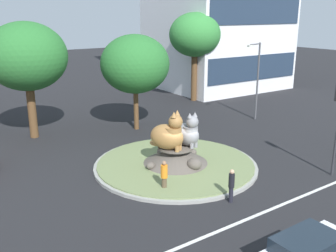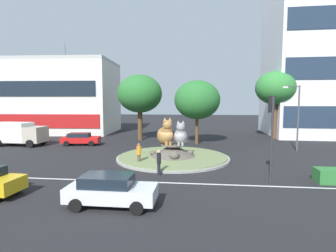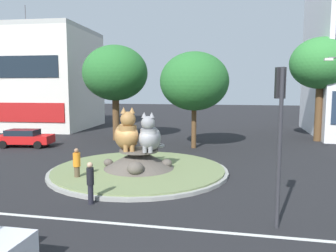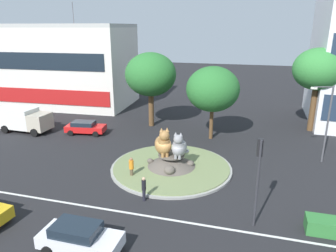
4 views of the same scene
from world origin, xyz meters
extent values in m
plane|color=black|center=(0.00, 0.00, 0.00)|extent=(160.00, 160.00, 0.00)
cube|color=silver|center=(0.00, -7.19, 0.00)|extent=(112.00, 0.20, 0.01)
cylinder|color=gray|center=(0.00, 0.00, 0.09)|extent=(10.23, 10.23, 0.18)
cylinder|color=#707F51|center=(0.00, 0.00, 0.22)|extent=(9.82, 9.82, 0.08)
cone|color=#564F47|center=(0.00, 0.00, 0.80)|extent=(4.04, 4.04, 1.08)
cylinder|color=#564F47|center=(0.00, 0.00, 1.28)|extent=(2.22, 2.22, 0.12)
ellipsoid|color=#564F47|center=(1.56, 0.34, 0.52)|extent=(0.63, 0.68, 0.50)
ellipsoid|color=#564F47|center=(0.00, 1.50, 0.53)|extent=(0.67, 0.73, 0.54)
ellipsoid|color=#564F47|center=(-1.87, -0.03, 0.49)|extent=(0.56, 0.45, 0.45)
ellipsoid|color=#564F47|center=(0.26, -1.56, 0.62)|extent=(0.88, 0.94, 0.70)
ellipsoid|color=#9E703D|center=(-0.71, -0.07, 2.12)|extent=(2.21, 2.52, 1.55)
cylinder|color=#9E703D|center=(-0.51, -0.45, 2.29)|extent=(1.36, 1.36, 0.97)
sphere|color=#9E703D|center=(-0.43, -0.58, 3.13)|extent=(0.85, 0.85, 0.85)
torus|color=#9E703D|center=(-0.82, 0.86, 1.50)|extent=(1.26, 1.26, 0.19)
cone|color=#9E703D|center=(-0.23, -0.47, 3.63)|extent=(0.47, 0.47, 0.35)
cone|color=#9E703D|center=(-0.64, -0.70, 3.63)|extent=(0.47, 0.47, 0.35)
cylinder|color=#9E703D|center=(-0.19, -0.67, 1.53)|extent=(0.27, 0.27, 0.39)
cylinder|color=#9E703D|center=(-0.50, -0.84, 1.53)|extent=(0.27, 0.27, 0.39)
ellipsoid|color=gray|center=(0.71, -0.17, 2.04)|extent=(1.32, 1.98, 1.39)
cylinder|color=gray|center=(0.73, -0.55, 2.19)|extent=(0.95, 0.95, 0.87)
sphere|color=gray|center=(0.74, -0.69, 2.95)|extent=(0.77, 0.77, 0.77)
torus|color=gray|center=(0.98, 0.63, 1.48)|extent=(0.98, 0.98, 0.17)
cone|color=gray|center=(0.95, -0.68, 3.40)|extent=(0.33, 0.33, 0.31)
cone|color=gray|center=(0.53, -0.70, 3.40)|extent=(0.33, 0.33, 0.31)
cylinder|color=gray|center=(0.91, -0.85, 1.52)|extent=(0.24, 0.24, 0.35)
cylinder|color=gray|center=(0.59, -0.87, 1.52)|extent=(0.24, 0.24, 0.35)
cylinder|color=#2D2D33|center=(6.88, -6.43, 2.77)|extent=(0.14, 0.14, 5.54)
cube|color=black|center=(6.85, -6.21, 5.02)|extent=(0.35, 0.29, 1.05)
sphere|color=#360606|center=(6.84, -6.13, 5.33)|extent=(0.18, 0.18, 0.18)
sphere|color=orange|center=(6.84, -6.13, 5.02)|extent=(0.18, 0.18, 0.18)
sphere|color=black|center=(6.84, -6.13, 4.70)|extent=(0.18, 0.18, 0.18)
cube|color=silver|center=(-24.35, 18.52, 5.70)|extent=(25.53, 12.57, 11.40)
cube|color=#B21919|center=(-24.03, 12.89, 2.28)|extent=(23.90, 1.49, 2.05)
cube|color=#19232D|center=(-24.03, 12.91, 7.07)|extent=(22.90, 1.40, 2.28)
cube|color=#B2B2AD|center=(-24.35, 18.52, 11.65)|extent=(25.53, 12.57, 0.50)
cylinder|color=#4C4C51|center=(-20.17, 19.60, 13.43)|extent=(0.10, 0.10, 3.06)
cylinder|color=brown|center=(-5.49, 11.11, 1.92)|extent=(0.63, 0.63, 3.85)
ellipsoid|color=#286B2D|center=(-5.49, 11.11, 6.23)|extent=(5.95, 5.95, 5.06)
cylinder|color=brown|center=(2.14, 8.46, 1.59)|extent=(0.40, 0.40, 3.19)
ellipsoid|color=#286B2D|center=(2.14, 8.46, 5.39)|extent=(5.50, 5.50, 4.67)
cylinder|color=brown|center=(12.85, 14.28, 2.45)|extent=(0.63, 0.63, 4.90)
ellipsoid|color=#337F38|center=(12.85, 14.28, 7.08)|extent=(5.43, 5.43, 4.62)
cylinder|color=#4C4C51|center=(12.58, 4.97, 3.42)|extent=(0.16, 0.16, 6.84)
cylinder|color=#4C4C51|center=(11.81, 4.80, 6.74)|extent=(1.56, 0.44, 0.10)
cube|color=silver|center=(11.05, 4.63, 6.64)|extent=(0.50, 0.24, 0.16)
cylinder|color=black|center=(-0.49, -5.48, 0.42)|extent=(0.23, 0.23, 0.83)
cylinder|color=black|center=(-0.49, -5.48, 1.19)|extent=(0.30, 0.30, 0.72)
sphere|color=tan|center=(-0.49, -5.48, 1.67)|extent=(0.24, 0.24, 0.24)
cylinder|color=brown|center=(-2.59, -2.53, 0.41)|extent=(0.28, 0.28, 0.82)
cylinder|color=orange|center=(-2.59, -2.53, 1.17)|extent=(0.38, 0.38, 0.71)
sphere|color=#936B4C|center=(-2.59, -2.53, 1.65)|extent=(0.23, 0.23, 0.23)
cylinder|color=black|center=(-8.11, -9.81, 0.32)|extent=(0.65, 0.26, 0.64)
cube|color=red|center=(-11.61, 6.20, 0.65)|extent=(4.56, 2.41, 0.66)
cube|color=#19232D|center=(-11.82, 6.16, 1.21)|extent=(2.64, 1.92, 0.45)
cylinder|color=black|center=(-10.32, 7.29, 0.32)|extent=(0.67, 0.31, 0.64)
cylinder|color=black|center=(-10.06, 5.52, 0.32)|extent=(0.67, 0.31, 0.64)
cylinder|color=black|center=(-13.16, 6.88, 0.32)|extent=(0.67, 0.31, 0.64)
cylinder|color=black|center=(-12.90, 5.10, 0.32)|extent=(0.67, 0.31, 0.64)
cube|color=silver|center=(-2.01, -11.19, 0.67)|extent=(4.43, 1.82, 0.70)
cube|color=#19232D|center=(-2.23, -11.19, 1.30)|extent=(2.48, 1.60, 0.55)
cylinder|color=black|center=(-0.55, -10.28, 0.32)|extent=(0.64, 0.22, 0.64)
cylinder|color=black|center=(-3.47, -10.29, 0.32)|extent=(0.64, 0.22, 0.64)
cylinder|color=black|center=(-3.47, -12.10, 0.32)|extent=(0.64, 0.22, 0.64)
cube|color=#B7AD99|center=(-16.57, 5.01, 1.36)|extent=(1.88, 2.45, 1.82)
cube|color=silver|center=(-19.58, 5.10, 1.58)|extent=(4.29, 2.52, 2.27)
cylinder|color=black|center=(-16.47, 6.21, 0.45)|extent=(0.91, 0.33, 0.90)
cylinder|color=black|center=(-16.55, 3.81, 0.45)|extent=(0.91, 0.33, 0.90)
cylinder|color=black|center=(-20.45, 6.33, 0.45)|extent=(0.91, 0.33, 0.90)
cylinder|color=black|center=(-20.53, 3.94, 0.45)|extent=(0.91, 0.33, 0.90)
camera|label=1|loc=(-13.37, -18.33, 9.34)|focal=41.37mm
camera|label=2|loc=(2.18, -23.47, 5.20)|focal=28.04mm
camera|label=3|loc=(5.37, -18.01, 4.84)|focal=35.40mm
camera|label=4|loc=(6.27, -23.52, 11.54)|focal=33.55mm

